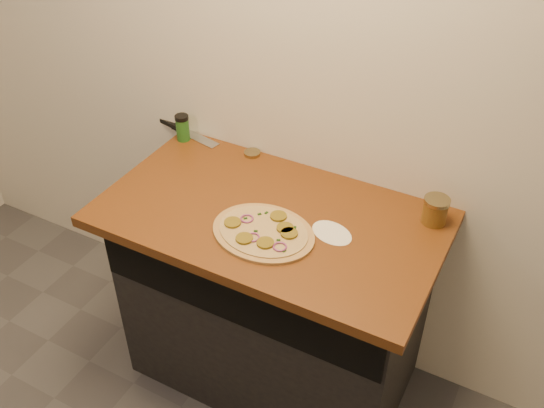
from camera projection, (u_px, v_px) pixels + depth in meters
The scene contains 8 objects.
cabinet at pixel (274, 301), 2.42m from camera, with size 1.10×0.60×0.86m, color black.
countertop at pixel (271, 217), 2.13m from camera, with size 1.20×0.70×0.04m, color #632D12.
pizza at pixel (263, 232), 2.02m from camera, with size 0.38×0.38×0.02m.
chefs_knife at pixel (181, 129), 2.56m from camera, with size 0.35×0.11×0.02m.
mason_jar_lid at pixel (252, 153), 2.41m from camera, with size 0.07×0.07×0.01m, color #908053.
salsa_jar at pixel (435, 210), 2.05m from camera, with size 0.09×0.09×0.10m.
spice_shaker at pixel (183, 128), 2.47m from camera, with size 0.06×0.06×0.11m.
flour_spill at pixel (332, 233), 2.03m from camera, with size 0.15×0.15×0.00m, color white.
Camera 1 is at (0.79, -0.05, 2.21)m, focal length 40.00 mm.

